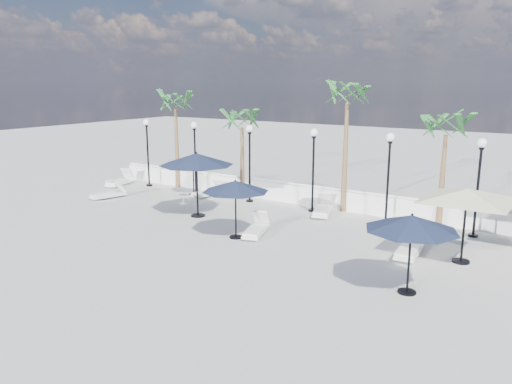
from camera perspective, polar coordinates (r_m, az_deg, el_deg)
The scene contains 25 objects.
ground at distance 18.02m, azimuth -3.06°, elevation -6.63°, with size 100.00×100.00×0.00m, color #A9A9A3.
balustrade at distance 24.10m, azimuth 7.53°, elevation -0.62°, with size 26.00×0.30×1.01m.
lamppost_0 at distance 29.06m, azimuth -12.32°, elevation 5.50°, with size 0.36×0.36×3.84m.
lamppost_1 at distance 26.69m, azimuth -7.01°, elevation 5.09°, with size 0.36×0.36×3.84m.
lamppost_2 at distance 24.59m, azimuth -0.74°, elevation 4.55°, with size 0.36×0.36×3.84m.
lamppost_3 at distance 22.84m, azimuth 6.58°, elevation 3.85°, with size 0.36×0.36×3.84m.
lamppost_4 at distance 21.51m, azimuth 14.93°, elevation 2.97°, with size 0.36×0.36×3.84m.
lamppost_5 at distance 20.71m, azimuth 24.14°, elevation 1.93°, with size 0.36×0.36×3.84m.
palm_0 at distance 28.42m, azimuth -9.19°, elevation 9.61°, with size 2.60×2.60×5.50m.
palm_1 at distance 25.66m, azimuth -1.61°, elevation 7.72°, with size 2.60×2.60×4.70m.
palm_2 at distance 22.81m, azimuth 10.40°, elevation 10.35°, with size 2.60×2.60×6.10m.
palm_3 at distance 21.57m, azimuth 20.90°, elevation 6.51°, with size 2.60×2.60×4.90m.
lounger_0 at distance 29.93m, azimuth -15.27°, elevation 1.23°, with size 1.20×2.21×0.79m.
lounger_1 at distance 26.81m, azimuth -16.54°, elevation -0.21°, with size 1.06×1.92×0.69m.
lounger_2 at distance 26.19m, azimuth -5.49°, elevation -0.02°, with size 0.99×1.99×0.71m.
lounger_3 at distance 22.75m, azimuth 7.64°, elevation -1.94°, with size 1.30×2.21×0.79m.
lounger_4 at distance 19.60m, azimuth 0.03°, elevation -4.26°, with size 1.21×2.06×0.74m.
lounger_5 at distance 18.17m, azimuth 17.15°, elevation -6.17°, with size 0.86×2.12×0.77m.
side_table_0 at distance 29.44m, azimuth -16.37°, elevation 0.97°, with size 0.44×0.44×0.43m.
side_table_1 at distance 24.87m, azimuth -8.29°, elevation -0.71°, with size 0.45×0.45×0.44m.
parasol_navy_left at distance 21.98m, azimuth -6.82°, elevation 3.70°, with size 3.30×3.30×2.91m.
parasol_navy_mid at distance 18.85m, azimuth -2.36°, elevation 0.64°, with size 2.57×2.57×2.31m.
parasol_navy_right at distance 14.49m, azimuth 17.37°, elevation -3.42°, with size 2.63×2.63×2.36m.
parasol_cream_sq_b at distance 17.51m, azimuth 23.03°, elevation 0.30°, with size 5.41×5.41×2.71m.
parasol_cream_small at distance 26.48m, azimuth -7.22°, elevation 3.68°, with size 1.78×1.78×2.19m.
Camera 1 is at (10.12, -13.68, 5.92)m, focal length 35.00 mm.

